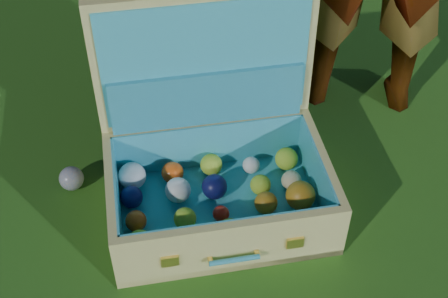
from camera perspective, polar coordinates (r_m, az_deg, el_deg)
ground at (r=1.89m, az=4.65°, el=-7.75°), size 60.00×60.00×0.00m
stray_ball at (r=2.04m, az=-13.78°, el=-2.63°), size 0.08×0.08×0.08m
suitcase at (r=1.86m, az=-0.90°, el=-0.52°), size 0.78×0.67×0.63m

